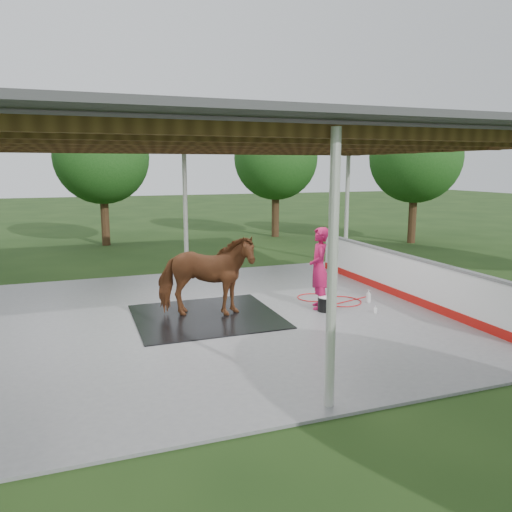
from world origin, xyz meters
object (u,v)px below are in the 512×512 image
object	(u,v)px
horse	(206,276)
handler	(319,268)
dasher_board	(401,276)
wash_bucket	(326,304)

from	to	relation	value
horse	handler	bearing A→B (deg)	-76.56
dasher_board	horse	xyz separation A→B (m)	(-5.17, 0.03, 0.40)
horse	dasher_board	bearing A→B (deg)	-72.43
dasher_board	horse	bearing A→B (deg)	179.68
wash_bucket	handler	bearing A→B (deg)	96.02
horse	handler	distance (m)	2.72
horse	handler	world-z (taller)	handler
handler	wash_bucket	bearing A→B (deg)	26.22
dasher_board	horse	size ratio (longest dim) A/B	3.66
dasher_board	handler	world-z (taller)	handler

